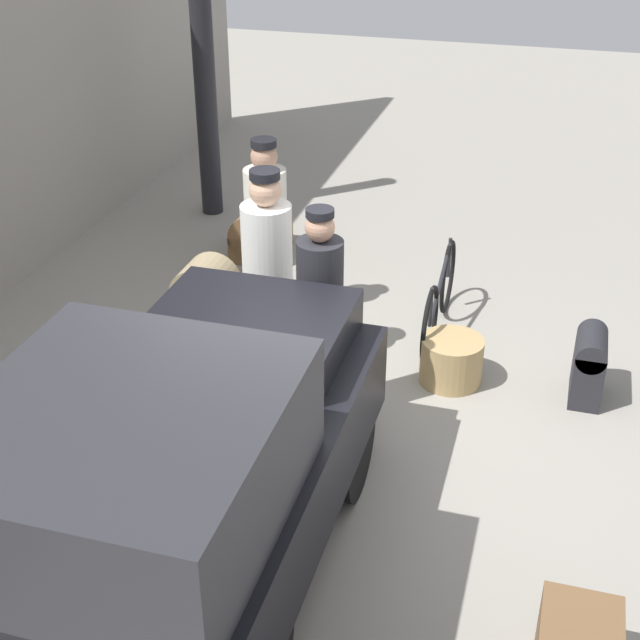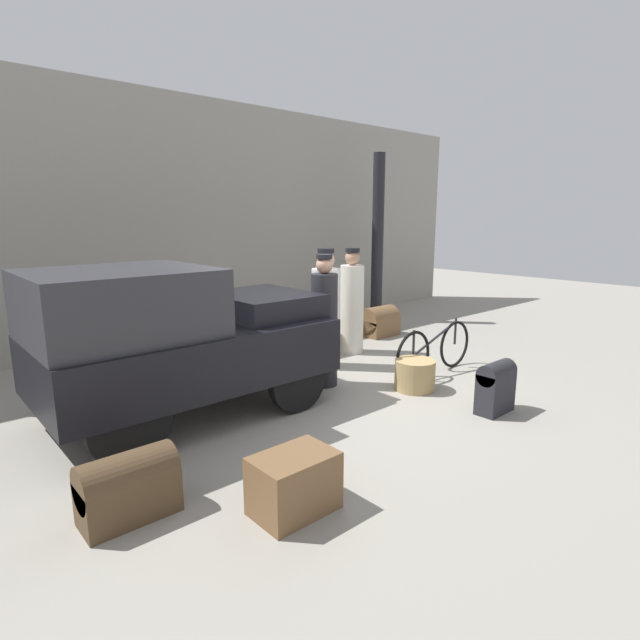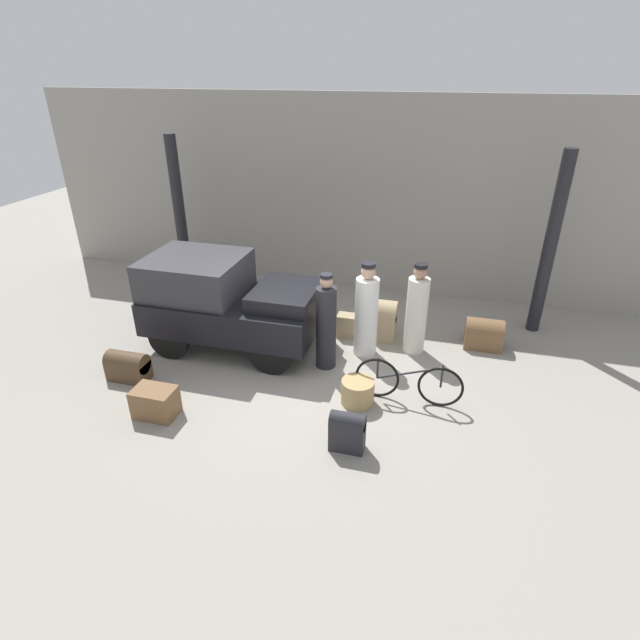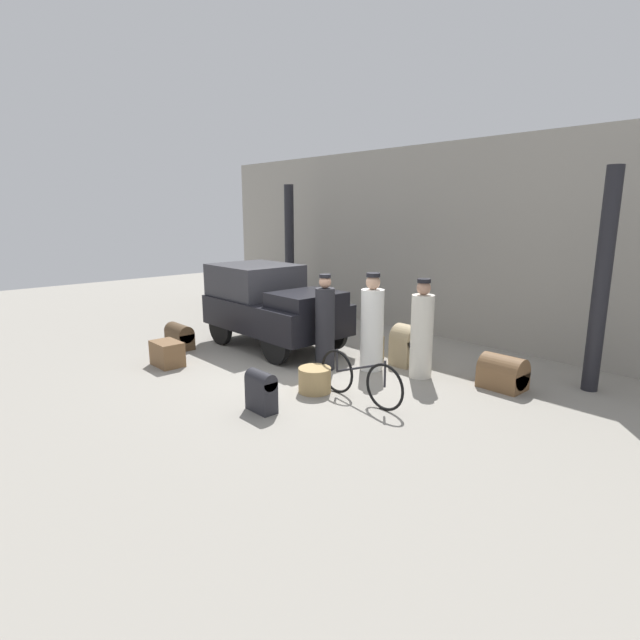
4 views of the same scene
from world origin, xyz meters
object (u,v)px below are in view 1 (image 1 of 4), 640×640
(trunk_large_brown, at_px, (261,233))
(suitcase_tan_flat, at_px, (207,301))
(conductor_in_dark_uniform, at_px, (267,238))
(porter_standing_middle, at_px, (320,325))
(wicker_basket, at_px, (451,360))
(trunk_wicker_pale, at_px, (190,359))
(trunk_barrel_dark, at_px, (589,363))
(porter_carrying_trunk, at_px, (268,281))
(bicycle, at_px, (439,299))
(truck, at_px, (180,463))

(trunk_large_brown, bearing_deg, suitcase_tan_flat, -175.45)
(conductor_in_dark_uniform, bearing_deg, porter_standing_middle, -147.19)
(wicker_basket, height_order, trunk_wicker_pale, trunk_wicker_pale)
(porter_standing_middle, bearing_deg, trunk_barrel_dark, -67.70)
(conductor_in_dark_uniform, bearing_deg, porter_carrying_trunk, -160.01)
(conductor_in_dark_uniform, height_order, suitcase_tan_flat, conductor_in_dark_uniform)
(porter_standing_middle, height_order, suitcase_tan_flat, porter_standing_middle)
(bicycle, xyz_separation_m, trunk_barrel_dark, (-0.72, -1.40, -0.04))
(trunk_barrel_dark, bearing_deg, porter_carrying_trunk, 95.31)
(truck, bearing_deg, suitcase_tan_flat, 20.35)
(truck, bearing_deg, porter_carrying_trunk, 8.03)
(bicycle, relative_size, wicker_basket, 3.23)
(wicker_basket, relative_size, porter_standing_middle, 0.30)
(porter_carrying_trunk, distance_m, trunk_wicker_pale, 0.96)
(wicker_basket, distance_m, porter_carrying_trunk, 1.75)
(bicycle, height_order, trunk_large_brown, bicycle)
(suitcase_tan_flat, bearing_deg, truck, -159.65)
(porter_standing_middle, bearing_deg, truck, 172.57)
(trunk_barrel_dark, xyz_separation_m, trunk_wicker_pale, (-0.74, 3.33, -0.10))
(bicycle, relative_size, suitcase_tan_flat, 2.18)
(trunk_large_brown, bearing_deg, wicker_basket, -129.28)
(porter_standing_middle, relative_size, trunk_large_brown, 2.54)
(porter_carrying_trunk, distance_m, suitcase_tan_flat, 0.89)
(bicycle, relative_size, trunk_barrel_dark, 2.80)
(truck, xyz_separation_m, conductor_in_dark_uniform, (3.58, 0.71, -0.15))
(wicker_basket, distance_m, suitcase_tan_flat, 2.34)
(porter_carrying_trunk, xyz_separation_m, trunk_barrel_dark, (0.26, -2.76, -0.51))
(truck, distance_m, trunk_large_brown, 5.10)
(porter_standing_middle, distance_m, trunk_wicker_pale, 1.36)
(bicycle, xyz_separation_m, porter_carrying_trunk, (-0.97, 1.36, 0.47))
(porter_standing_middle, xyz_separation_m, trunk_large_brown, (2.83, 1.52, -0.59))
(truck, relative_size, trunk_wicker_pale, 6.86)
(porter_standing_middle, relative_size, trunk_barrel_dark, 2.90)
(trunk_barrel_dark, bearing_deg, conductor_in_dark_uniform, 78.21)
(porter_standing_middle, bearing_deg, porter_carrying_trunk, 46.65)
(wicker_basket, relative_size, trunk_large_brown, 0.76)
(truck, distance_m, porter_carrying_trunk, 2.71)
(truck, height_order, conductor_in_dark_uniform, conductor_in_dark_uniform)
(bicycle, distance_m, conductor_in_dark_uniform, 1.75)
(truck, relative_size, conductor_in_dark_uniform, 1.81)
(suitcase_tan_flat, relative_size, trunk_wicker_pale, 1.70)
(porter_standing_middle, distance_m, suitcase_tan_flat, 1.68)
(truck, distance_m, trunk_barrel_dark, 3.84)
(truck, xyz_separation_m, trunk_wicker_pale, (2.20, 0.94, -0.74))
(conductor_in_dark_uniform, distance_m, porter_standing_middle, 1.80)
(porter_carrying_trunk, height_order, suitcase_tan_flat, porter_carrying_trunk)
(conductor_in_dark_uniform, bearing_deg, bicycle, -87.63)
(wicker_basket, xyz_separation_m, porter_standing_middle, (-0.79, 0.97, 0.64))
(wicker_basket, bearing_deg, trunk_barrel_dark, -86.27)
(conductor_in_dark_uniform, xyz_separation_m, suitcase_tan_flat, (-0.63, 0.39, -0.42))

